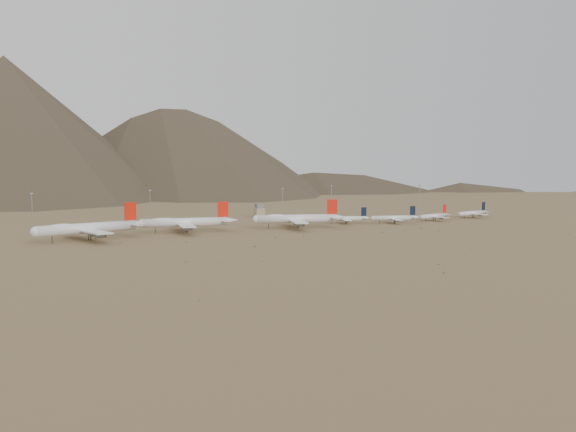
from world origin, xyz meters
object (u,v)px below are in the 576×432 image
narrowbody_a (347,218)px  control_tower (259,211)px  widebody_centre (185,222)px  widebody_east (297,219)px  widebody_west (88,228)px  narrowbody_b (395,218)px

narrowbody_a → control_tower: bearing=134.7°
widebody_centre → narrowbody_a: (131.71, 1.86, -3.01)m
widebody_centre → widebody_east: (80.70, -11.34, 0.06)m
widebody_east → widebody_centre: bearing=-171.5°
widebody_west → widebody_centre: bearing=-0.8°
widebody_west → widebody_centre: 69.34m
widebody_centre → narrowbody_a: bearing=9.7°
control_tower → narrowbody_b: bearing=-52.1°
widebody_centre → narrowbody_b: 167.32m
widebody_centre → narrowbody_a: widebody_centre is taller
widebody_west → narrowbody_a: (199.33, 17.20, -3.64)m
widebody_east → narrowbody_a: 52.77m
narrowbody_a → narrowbody_b: narrowbody_b is taller
widebody_west → widebody_east: 148.38m
narrowbody_a → widebody_west: bearing=-156.6°
narrowbody_b → widebody_east: bearing=-166.2°
widebody_west → widebody_east: widebody_west is taller
widebody_centre → control_tower: (92.37, 81.99, -1.83)m
widebody_centre → narrowbody_b: widebody_centre is taller
control_tower → widebody_centre: bearing=-138.4°
widebody_centre → narrowbody_a: size_ratio=1.86×
widebody_east → narrowbody_a: bearing=31.0°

